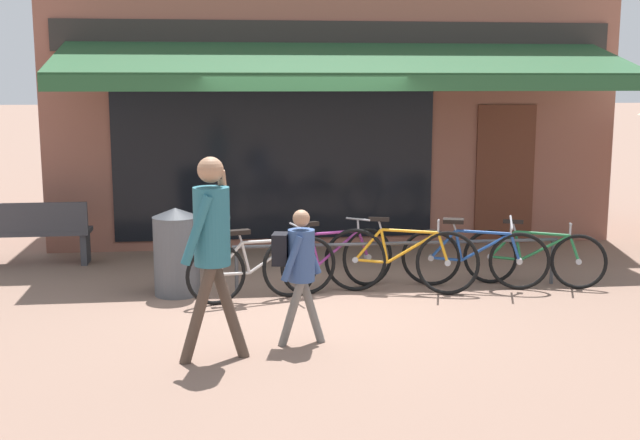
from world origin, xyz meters
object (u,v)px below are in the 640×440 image
at_px(bicycle_silver, 263,268).
at_px(pedestrian_child, 298,260).
at_px(litter_bin, 176,251).
at_px(bicycle_orange, 401,259).
at_px(bicycle_green, 533,257).
at_px(park_bench, 28,232).
at_px(bicycle_blue, 474,257).
at_px(bicycle_purple, 329,259).
at_px(pedestrian_adult, 212,234).

xyz_separation_m(bicycle_silver, pedestrian_child, (0.26, -1.59, 0.44)).
bearing_deg(litter_bin, bicycle_orange, -4.18).
xyz_separation_m(bicycle_green, litter_bin, (-4.26, 0.08, 0.16)).
xyz_separation_m(bicycle_orange, pedestrian_child, (-1.36, -1.74, 0.41)).
bearing_deg(pedestrian_child, park_bench, 143.51).
xyz_separation_m(bicycle_orange, bicycle_blue, (0.90, 0.05, -0.01)).
bearing_deg(bicycle_purple, park_bench, 132.97).
relative_size(bicycle_silver, pedestrian_child, 1.34).
height_order(bicycle_silver, pedestrian_adult, pedestrian_adult).
xyz_separation_m(bicycle_silver, litter_bin, (-0.98, 0.35, 0.14)).
height_order(pedestrian_adult, pedestrian_child, pedestrian_adult).
height_order(bicycle_blue, pedestrian_child, pedestrian_child).
distance_m(bicycle_silver, bicycle_purple, 0.86).
height_order(bicycle_blue, bicycle_green, bicycle_blue).
bearing_deg(bicycle_purple, bicycle_orange, -32.79).
height_order(pedestrian_adult, park_bench, pedestrian_adult).
bearing_deg(bicycle_purple, pedestrian_adult, -142.72).
distance_m(bicycle_blue, park_bench, 5.86).
relative_size(bicycle_purple, park_bench, 1.04).
xyz_separation_m(bicycle_blue, litter_bin, (-3.50, 0.14, 0.13)).
relative_size(pedestrian_adult, park_bench, 1.14).
bearing_deg(bicycle_silver, bicycle_blue, -12.14).
bearing_deg(bicycle_green, bicycle_silver, -152.68).
relative_size(pedestrian_child, litter_bin, 1.27).
relative_size(bicycle_orange, pedestrian_child, 1.38).
distance_m(bicycle_green, pedestrian_child, 3.58).
height_order(bicycle_silver, pedestrian_child, pedestrian_child).
xyz_separation_m(bicycle_purple, bicycle_green, (2.48, -0.04, -0.02)).
relative_size(bicycle_orange, bicycle_blue, 1.05).
relative_size(pedestrian_adult, pedestrian_child, 1.41).
bearing_deg(bicycle_silver, bicycle_orange, -11.24).
xyz_separation_m(bicycle_purple, bicycle_blue, (1.72, -0.10, 0.00)).
distance_m(bicycle_green, park_bench, 6.56).
height_order(bicycle_green, litter_bin, litter_bin).
xyz_separation_m(bicycle_purple, park_bench, (-3.83, 1.76, 0.09)).
height_order(bicycle_green, pedestrian_adult, pedestrian_adult).
relative_size(bicycle_orange, park_bench, 1.12).
height_order(litter_bin, park_bench, litter_bin).
bearing_deg(bicycle_blue, pedestrian_adult, -127.26).
xyz_separation_m(bicycle_orange, litter_bin, (-2.60, 0.19, 0.12)).
relative_size(bicycle_purple, pedestrian_child, 1.29).
bearing_deg(bicycle_blue, bicycle_silver, -157.78).
xyz_separation_m(bicycle_silver, bicycle_orange, (1.62, 0.16, 0.02)).
relative_size(litter_bin, park_bench, 0.64).
height_order(bicycle_purple, bicycle_blue, bicycle_blue).
bearing_deg(bicycle_orange, pedestrian_child, -112.14).
distance_m(bicycle_green, litter_bin, 4.26).
height_order(bicycle_green, park_bench, park_bench).
distance_m(bicycle_silver, litter_bin, 1.05).
bearing_deg(bicycle_purple, bicycle_silver, 178.87).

